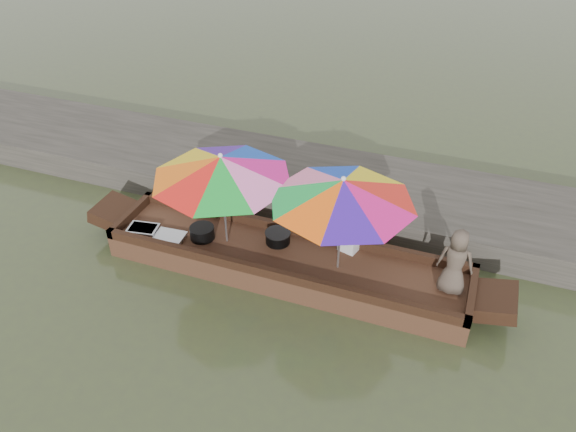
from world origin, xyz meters
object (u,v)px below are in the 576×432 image
(supply_bag, at_px, (349,243))
(umbrella_stern, at_px, (340,224))
(cooking_pot, at_px, (202,233))
(umbrella_bow, at_px, (224,200))
(charcoal_grill, at_px, (278,238))
(vendor, at_px, (456,262))
(tray_scallop, at_px, (170,236))
(tray_crayfish, at_px, (143,230))
(boat_hull, at_px, (286,263))

(supply_bag, bearing_deg, umbrella_stern, -94.71)
(cooking_pot, bearing_deg, umbrella_bow, 9.04)
(charcoal_grill, xyz_separation_m, supply_bag, (1.08, 0.21, 0.04))
(vendor, bearing_deg, supply_bag, -10.21)
(cooking_pot, xyz_separation_m, charcoal_grill, (1.15, 0.31, -0.01))
(vendor, relative_size, umbrella_stern, 0.50)
(cooking_pot, bearing_deg, tray_scallop, -159.06)
(cooking_pot, bearing_deg, tray_crayfish, -168.43)
(cooking_pot, distance_m, tray_scallop, 0.52)
(tray_scallop, bearing_deg, supply_bag, 14.40)
(tray_scallop, bearing_deg, charcoal_grill, 16.65)
(tray_scallop, xyz_separation_m, umbrella_bow, (0.87, 0.25, 0.74))
(umbrella_bow, bearing_deg, tray_crayfish, -169.17)
(charcoal_grill, distance_m, umbrella_bow, 1.05)
(cooking_pot, xyz_separation_m, supply_bag, (2.23, 0.51, 0.03))
(supply_bag, height_order, vendor, vendor)
(cooking_pot, bearing_deg, supply_bag, 12.95)
(tray_crayfish, height_order, vendor, vendor)
(boat_hull, xyz_separation_m, charcoal_grill, (-0.22, 0.24, 0.26))
(tray_scallop, bearing_deg, tray_crayfish, -178.46)
(charcoal_grill, relative_size, umbrella_bow, 0.18)
(tray_crayfish, bearing_deg, boat_hull, 6.33)
(cooking_pot, height_order, umbrella_bow, umbrella_bow)
(tray_scallop, height_order, vendor, vendor)
(cooking_pot, height_order, vendor, vendor)
(cooking_pot, xyz_separation_m, tray_crayfish, (-0.96, -0.20, -0.06))
(supply_bag, distance_m, umbrella_bow, 2.00)
(cooking_pot, height_order, tray_crayfish, cooking_pot)
(supply_bag, xyz_separation_m, vendor, (1.57, -0.38, 0.38))
(charcoal_grill, distance_m, umbrella_stern, 1.27)
(umbrella_stern, bearing_deg, charcoal_grill, 166.86)
(tray_crayfish, relative_size, vendor, 0.46)
(tray_crayfish, xyz_separation_m, umbrella_stern, (3.15, 0.26, 0.73))
(umbrella_stern, bearing_deg, supply_bag, 85.29)
(tray_crayfish, bearing_deg, charcoal_grill, 13.35)
(umbrella_bow, distance_m, umbrella_stern, 1.80)
(vendor, relative_size, umbrella_bow, 0.49)
(cooking_pot, bearing_deg, boat_hull, 2.61)
(tray_crayfish, xyz_separation_m, umbrella_bow, (1.35, 0.26, 0.73))
(tray_crayfish, height_order, charcoal_grill, charcoal_grill)
(boat_hull, relative_size, tray_crayfish, 11.85)
(vendor, xyz_separation_m, umbrella_bow, (-3.41, -0.07, 0.26))
(cooking_pot, xyz_separation_m, tray_scallop, (-0.48, -0.18, -0.07))
(tray_crayfish, bearing_deg, umbrella_stern, 4.69)
(tray_crayfish, height_order, umbrella_bow, umbrella_bow)
(charcoal_grill, bearing_deg, tray_crayfish, -166.65)
(tray_crayfish, bearing_deg, umbrella_bow, 10.83)
(cooking_pot, xyz_separation_m, vendor, (3.80, 0.13, 0.41))
(boat_hull, bearing_deg, tray_scallop, -172.45)
(boat_hull, relative_size, charcoal_grill, 14.69)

